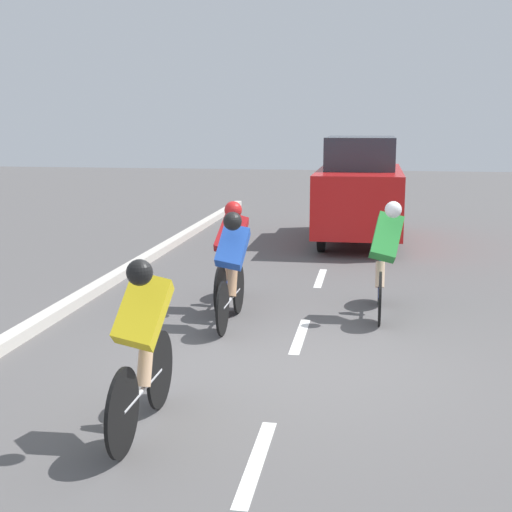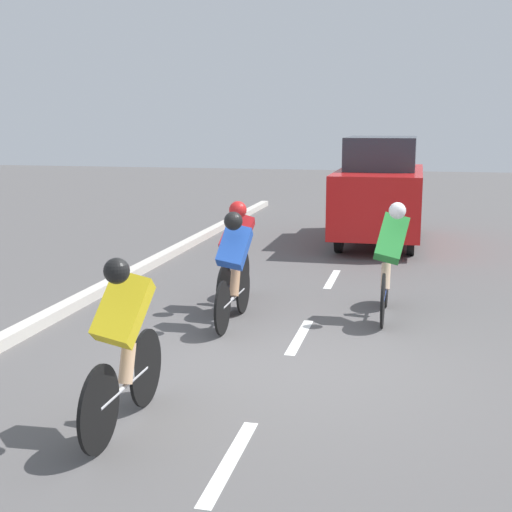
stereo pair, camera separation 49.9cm
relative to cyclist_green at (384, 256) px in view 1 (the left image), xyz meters
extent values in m
plane|color=#565454|center=(0.97, 2.00, -0.80)|extent=(60.00, 60.00, 0.00)
cube|color=white|center=(0.97, 4.27, -0.80)|extent=(0.12, 1.40, 0.01)
cube|color=white|center=(0.97, 1.07, -0.80)|extent=(0.12, 1.40, 0.01)
cube|color=white|center=(0.97, -2.13, -0.80)|extent=(0.12, 1.40, 0.01)
cube|color=beige|center=(4.17, 1.07, -0.73)|extent=(0.20, 25.80, 0.14)
cylinder|color=black|center=(0.04, -0.59, -0.46)|extent=(0.03, 0.67, 0.67)
cylinder|color=black|center=(0.04, 0.44, -0.46)|extent=(0.03, 0.67, 0.67)
cylinder|color=navy|center=(0.04, -0.08, -0.46)|extent=(0.04, 1.03, 0.04)
cylinder|color=navy|center=(0.04, -0.26, -0.25)|extent=(0.04, 0.04, 0.42)
cylinder|color=yellow|center=(0.04, -0.13, -0.36)|extent=(0.07, 0.07, 0.16)
cylinder|color=beige|center=(0.04, -0.15, -0.28)|extent=(0.12, 0.23, 0.36)
cube|color=green|center=(-0.02, 0.02, 0.25)|extent=(0.44, 0.50, 0.66)
sphere|color=white|center=(-0.09, 0.24, 0.63)|extent=(0.21, 0.21, 0.21)
cylinder|color=black|center=(2.09, -0.69, -0.46)|extent=(0.03, 0.68, 0.68)
cylinder|color=black|center=(2.09, 0.33, -0.46)|extent=(0.03, 0.68, 0.68)
cylinder|color=navy|center=(2.09, -0.18, -0.46)|extent=(0.04, 1.02, 0.04)
cylinder|color=navy|center=(2.09, -0.36, -0.25)|extent=(0.04, 0.04, 0.42)
cylinder|color=yellow|center=(2.09, -0.23, -0.36)|extent=(0.07, 0.07, 0.16)
cylinder|color=tan|center=(2.09, -0.25, -0.28)|extent=(0.12, 0.23, 0.36)
cube|color=red|center=(2.02, -0.08, 0.22)|extent=(0.45, 0.47, 0.61)
sphere|color=red|center=(1.95, 0.14, 0.57)|extent=(0.23, 0.23, 0.23)
cylinder|color=black|center=(1.98, 3.38, -0.45)|extent=(0.03, 0.69, 0.69)
cylinder|color=black|center=(1.98, 4.34, -0.45)|extent=(0.03, 0.69, 0.69)
cylinder|color=#B7B7BC|center=(1.98, 3.86, -0.45)|extent=(0.04, 0.96, 0.04)
cylinder|color=#B7B7BC|center=(1.98, 3.69, -0.24)|extent=(0.04, 0.04, 0.42)
cylinder|color=#1999D8|center=(1.98, 3.81, -0.35)|extent=(0.07, 0.07, 0.16)
cylinder|color=#DBAD84|center=(1.98, 3.79, -0.27)|extent=(0.12, 0.23, 0.36)
cube|color=yellow|center=(1.92, 3.96, 0.24)|extent=(0.43, 0.48, 0.62)
sphere|color=black|center=(1.86, 4.18, 0.60)|extent=(0.20, 0.20, 0.20)
cylinder|color=black|center=(1.88, 0.16, -0.47)|extent=(0.03, 0.65, 0.65)
cylinder|color=black|center=(1.88, 1.18, -0.47)|extent=(0.03, 0.65, 0.65)
cylinder|color=#B7B7BC|center=(1.88, 0.67, -0.47)|extent=(0.04, 1.02, 0.04)
cylinder|color=#B7B7BC|center=(1.88, 0.49, -0.26)|extent=(0.04, 0.04, 0.42)
cylinder|color=#1999D8|center=(1.88, 0.62, -0.37)|extent=(0.07, 0.07, 0.16)
cylinder|color=tan|center=(1.88, 0.59, -0.29)|extent=(0.12, 0.23, 0.36)
cube|color=blue|center=(1.84, 0.77, 0.20)|extent=(0.41, 0.45, 0.58)
sphere|color=black|center=(1.79, 0.99, 0.54)|extent=(0.22, 0.22, 0.22)
cylinder|color=black|center=(-0.23, -4.56, -0.48)|extent=(0.14, 0.64, 0.64)
cylinder|color=black|center=(1.13, -4.56, -0.48)|extent=(0.14, 0.64, 0.64)
cylinder|color=black|center=(-0.23, -7.10, -0.48)|extent=(0.14, 0.64, 0.64)
cylinder|color=black|center=(1.13, -7.10, -0.48)|extent=(0.14, 0.64, 0.64)
cube|color=red|center=(0.45, -5.83, 0.12)|extent=(1.70, 4.10, 1.20)
cube|color=#2D333D|center=(0.45, -6.03, 1.05)|extent=(1.39, 2.25, 0.66)
camera|label=1|loc=(0.16, 9.15, 1.71)|focal=50.00mm
camera|label=2|loc=(-0.32, 9.05, 1.71)|focal=50.00mm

